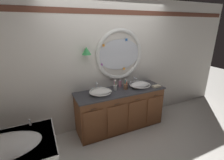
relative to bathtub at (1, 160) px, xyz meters
name	(u,v)px	position (x,y,z in m)	size (l,w,h in m)	color
ground_plane	(122,134)	(1.99, 0.15, -0.32)	(14.00, 14.00, 0.00)	silver
back_wall_assembly	(110,64)	(2.00, 0.73, 1.00)	(6.40, 0.26, 2.60)	silver
vanity_counter	(120,109)	(2.08, 0.42, 0.10)	(1.84, 0.59, 0.85)	brown
bathtub	(1,160)	(0.00, 0.00, 0.00)	(1.46, 0.95, 0.63)	white
sink_basin_left	(100,92)	(1.64, 0.39, 0.58)	(0.43, 0.43, 0.11)	white
sink_basin_right	(140,85)	(2.52, 0.39, 0.58)	(0.44, 0.44, 0.11)	white
faucet_set_left	(96,87)	(1.64, 0.62, 0.59)	(0.23, 0.12, 0.17)	silver
faucet_set_right	(134,81)	(2.52, 0.61, 0.59)	(0.23, 0.14, 0.16)	silver
toothbrush_holder_left	(115,87)	(1.98, 0.46, 0.59)	(0.08, 0.08, 0.22)	white
toothbrush_holder_right	(126,86)	(2.20, 0.42, 0.59)	(0.09, 0.09, 0.22)	#996647
soap_dispenser	(120,83)	(2.16, 0.59, 0.60)	(0.07, 0.07, 0.16)	pink
folded_hand_towel	(156,86)	(2.84, 0.24, 0.54)	(0.17, 0.11, 0.04)	beige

